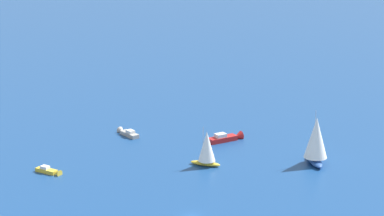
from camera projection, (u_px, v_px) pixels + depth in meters
motorboat_near_centre at (227, 138)px, 195.76m from camera, size 2.85×10.85×3.15m
sailboat_far_port at (316, 140)px, 175.68m from camera, size 11.10×8.00×14.02m
sailboat_inshore at (207, 148)px, 174.81m from camera, size 7.67×6.74×10.34m
motorboat_outer_ring_b at (127, 133)px, 200.71m from camera, size 8.87×3.38×2.51m
motorboat_outer_ring_c at (50, 171)px, 170.63m from camera, size 7.35×5.16×2.13m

